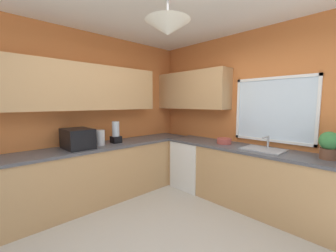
{
  "coord_description": "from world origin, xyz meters",
  "views": [
    {
      "loc": [
        1.55,
        -1.46,
        1.56
      ],
      "look_at": [
        -0.78,
        0.74,
        1.21
      ],
      "focal_mm": 22.75,
      "sensor_mm": 36.0,
      "label": 1
    }
  ],
  "objects_px": {
    "dishwasher": "(193,164)",
    "bowl": "(224,141)",
    "kettle": "(100,138)",
    "blender_appliance": "(116,133)",
    "potted_plant": "(329,144)",
    "microwave": "(77,138)",
    "sink_assembly": "(263,149)"
  },
  "relations": [
    {
      "from": "microwave",
      "to": "blender_appliance",
      "type": "relative_size",
      "value": 1.33
    },
    {
      "from": "blender_appliance",
      "to": "sink_assembly",
      "type": "bearing_deg",
      "value": 32.97
    },
    {
      "from": "bowl",
      "to": "potted_plant",
      "type": "bearing_deg",
      "value": 2.09
    },
    {
      "from": "kettle",
      "to": "potted_plant",
      "type": "distance_m",
      "value": 3.08
    },
    {
      "from": "microwave",
      "to": "bowl",
      "type": "distance_m",
      "value": 2.28
    },
    {
      "from": "dishwasher",
      "to": "blender_appliance",
      "type": "height_order",
      "value": "blender_appliance"
    },
    {
      "from": "kettle",
      "to": "microwave",
      "type": "bearing_deg",
      "value": -93.3
    },
    {
      "from": "kettle",
      "to": "blender_appliance",
      "type": "xyz_separation_m",
      "value": [
        -0.02,
        0.28,
        0.04
      ]
    },
    {
      "from": "microwave",
      "to": "blender_appliance",
      "type": "xyz_separation_m",
      "value": [
        0.0,
        0.63,
        0.02
      ]
    },
    {
      "from": "dishwasher",
      "to": "kettle",
      "type": "height_order",
      "value": "kettle"
    },
    {
      "from": "microwave",
      "to": "blender_appliance",
      "type": "bearing_deg",
      "value": 90.0
    },
    {
      "from": "microwave",
      "to": "bowl",
      "type": "relative_size",
      "value": 2.09
    },
    {
      "from": "kettle",
      "to": "blender_appliance",
      "type": "bearing_deg",
      "value": 94.04
    },
    {
      "from": "microwave",
      "to": "bowl",
      "type": "height_order",
      "value": "microwave"
    },
    {
      "from": "dishwasher",
      "to": "potted_plant",
      "type": "relative_size",
      "value": 2.59
    },
    {
      "from": "microwave",
      "to": "bowl",
      "type": "bearing_deg",
      "value": 55.37
    },
    {
      "from": "dishwasher",
      "to": "microwave",
      "type": "relative_size",
      "value": 1.78
    },
    {
      "from": "kettle",
      "to": "bowl",
      "type": "xyz_separation_m",
      "value": [
        1.27,
        1.52,
        -0.08
      ]
    },
    {
      "from": "sink_assembly",
      "to": "dishwasher",
      "type": "bearing_deg",
      "value": -178.32
    },
    {
      "from": "bowl",
      "to": "dishwasher",
      "type": "bearing_deg",
      "value": -177.28
    },
    {
      "from": "potted_plant",
      "to": "blender_appliance",
      "type": "relative_size",
      "value": 0.92
    },
    {
      "from": "kettle",
      "to": "blender_appliance",
      "type": "height_order",
      "value": "blender_appliance"
    },
    {
      "from": "sink_assembly",
      "to": "bowl",
      "type": "xyz_separation_m",
      "value": [
        -0.63,
        -0.01,
        0.03
      ]
    },
    {
      "from": "dishwasher",
      "to": "bowl",
      "type": "xyz_separation_m",
      "value": [
        0.63,
        0.03,
        0.52
      ]
    },
    {
      "from": "kettle",
      "to": "potted_plant",
      "type": "height_order",
      "value": "potted_plant"
    },
    {
      "from": "sink_assembly",
      "to": "blender_appliance",
      "type": "bearing_deg",
      "value": -147.03
    },
    {
      "from": "sink_assembly",
      "to": "potted_plant",
      "type": "bearing_deg",
      "value": 3.32
    },
    {
      "from": "dishwasher",
      "to": "bowl",
      "type": "height_order",
      "value": "bowl"
    },
    {
      "from": "microwave",
      "to": "potted_plant",
      "type": "height_order",
      "value": "potted_plant"
    },
    {
      "from": "dishwasher",
      "to": "sink_assembly",
      "type": "relative_size",
      "value": 1.56
    },
    {
      "from": "microwave",
      "to": "bowl",
      "type": "xyz_separation_m",
      "value": [
        1.29,
        1.87,
        -0.1
      ]
    },
    {
      "from": "kettle",
      "to": "blender_appliance",
      "type": "distance_m",
      "value": 0.29
    }
  ]
}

